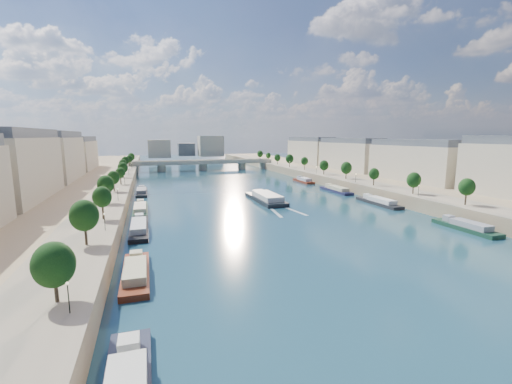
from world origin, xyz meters
TOP-DOWN VIEW (x-y plane):
  - ground at (0.00, 100.00)m, footprint 700.00×700.00m
  - quay_left at (-72.00, 100.00)m, footprint 44.00×520.00m
  - quay_right at (72.00, 100.00)m, footprint 44.00×520.00m
  - pave_left at (-57.00, 100.00)m, footprint 14.00×520.00m
  - pave_right at (57.00, 100.00)m, footprint 14.00×520.00m
  - trees_left at (-55.00, 102.00)m, footprint 4.80×268.80m
  - trees_right at (55.00, 110.00)m, footprint 4.80×268.80m
  - lamps_left at (-52.50, 90.00)m, footprint 0.36×200.36m
  - lamps_right at (52.50, 105.00)m, footprint 0.36×200.36m
  - buildings_left at (-85.00, 112.00)m, footprint 16.00×226.00m
  - buildings_right at (85.00, 112.00)m, footprint 16.00×226.00m
  - skyline at (3.19, 319.52)m, footprint 79.00×42.00m
  - bridge at (0.00, 216.72)m, footprint 112.00×12.00m
  - tour_barge at (4.51, 78.23)m, footprint 9.08×30.77m
  - wake at (4.51, 61.70)m, footprint 10.76×25.97m
  - moored_barges_left at (-45.50, 45.90)m, footprint 5.00×158.06m
  - moored_barges_right at (45.50, 55.53)m, footprint 5.00×162.90m

SIDE VIEW (x-z plane):
  - ground at x=0.00m, z-range 0.00..0.00m
  - wake at x=4.51m, z-range 0.00..0.04m
  - moored_barges_left at x=-45.50m, z-range -0.96..2.64m
  - moored_barges_right at x=45.50m, z-range -0.96..2.64m
  - tour_barge at x=4.51m, z-range -0.87..3.30m
  - quay_left at x=-72.00m, z-range 0.00..5.00m
  - quay_right at x=72.00m, z-range 0.00..5.00m
  - pave_left at x=-57.00m, z-range 5.00..5.10m
  - pave_right at x=57.00m, z-range 5.00..5.10m
  - bridge at x=0.00m, z-range 1.01..9.16m
  - lamps_left at x=-52.50m, z-range 5.64..9.92m
  - lamps_right at x=52.50m, z-range 5.64..9.92m
  - trees_left at x=-55.00m, z-range 6.35..14.61m
  - trees_right at x=55.00m, z-range 6.35..14.61m
  - skyline at x=3.19m, z-range 3.66..25.66m
  - buildings_left at x=-85.00m, z-range 4.85..28.05m
  - buildings_right at x=85.00m, z-range 4.85..28.05m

